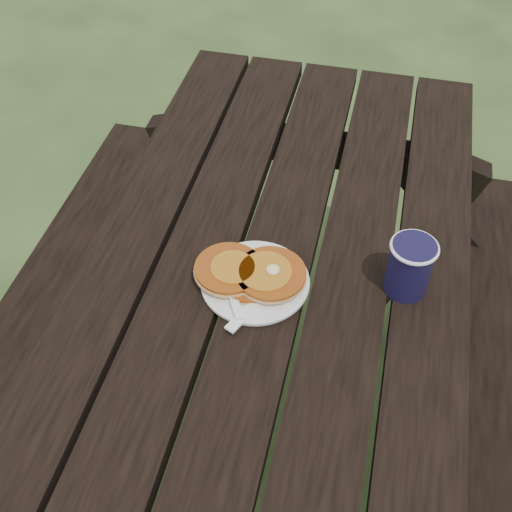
% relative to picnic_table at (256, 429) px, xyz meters
% --- Properties ---
extents(ground, '(60.00, 60.00, 0.00)m').
position_rel_picnic_table_xyz_m(ground, '(0.00, 0.00, -0.37)').
color(ground, '#283D1A').
rests_on(ground, ground).
extents(picnic_table, '(1.36, 1.80, 0.75)m').
position_rel_picnic_table_xyz_m(picnic_table, '(0.00, 0.00, 0.00)').
color(picnic_table, black).
rests_on(picnic_table, ground).
extents(plate, '(0.22, 0.22, 0.01)m').
position_rel_picnic_table_xyz_m(plate, '(-0.02, 0.10, 0.39)').
color(plate, white).
rests_on(plate, picnic_table).
extents(pancake_stack, '(0.21, 0.14, 0.04)m').
position_rel_picnic_table_xyz_m(pancake_stack, '(-0.03, 0.10, 0.41)').
color(pancake_stack, '#A64A12').
rests_on(pancake_stack, plate).
extents(knife, '(0.09, 0.17, 0.00)m').
position_rel_picnic_table_xyz_m(knife, '(-0.01, 0.05, 0.39)').
color(knife, white).
rests_on(knife, plate).
extents(fork, '(0.10, 0.16, 0.01)m').
position_rel_picnic_table_xyz_m(fork, '(-0.05, 0.05, 0.40)').
color(fork, white).
rests_on(fork, plate).
extents(coffee_cup, '(0.09, 0.09, 0.11)m').
position_rel_picnic_table_xyz_m(coffee_cup, '(0.25, 0.15, 0.45)').
color(coffee_cup, black).
rests_on(coffee_cup, picnic_table).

